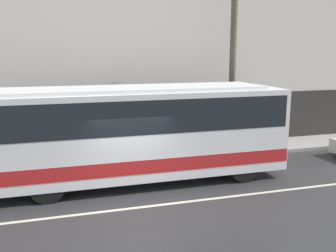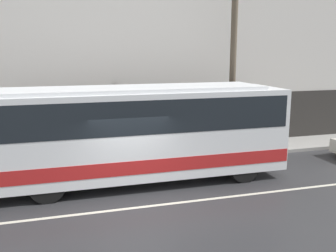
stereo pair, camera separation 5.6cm
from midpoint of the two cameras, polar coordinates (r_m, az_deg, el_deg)
ground_plane at (r=11.23m, az=-4.75°, el=-12.30°), size 60.00×60.00×0.00m
sidewalk at (r=15.96m, az=-8.54°, el=-4.89°), size 60.00×2.20×0.15m
building_facade at (r=16.57m, az=-9.66°, el=12.38°), size 60.00×0.35×10.05m
lane_stripe at (r=11.23m, az=-4.75°, el=-12.28°), size 54.00×0.14×0.01m
transit_bus at (r=12.85m, az=-5.38°, el=-0.52°), size 10.56×2.58×3.32m
utility_pole_near at (r=16.25m, az=9.75°, el=10.53°), size 0.27×0.27×8.33m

